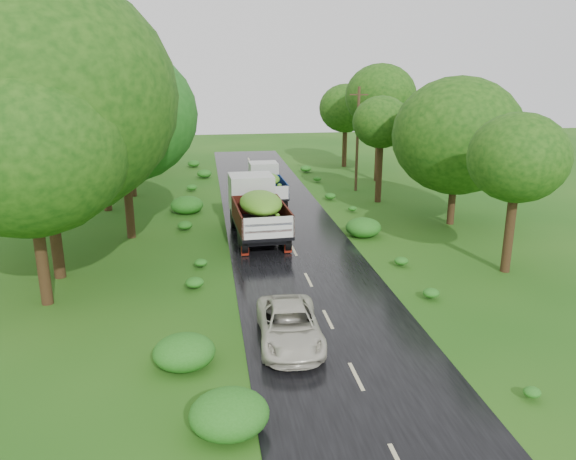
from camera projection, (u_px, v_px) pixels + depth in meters
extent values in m
plane|color=#16490F|center=(356.00, 377.00, 17.19)|extent=(120.00, 120.00, 0.00)
cube|color=black|center=(322.00, 308.00, 21.92)|extent=(6.50, 80.00, 0.02)
cube|color=#BFB78C|center=(356.00, 376.00, 17.19)|extent=(0.12, 1.60, 0.00)
cube|color=#BFB78C|center=(328.00, 319.00, 20.97)|extent=(0.12, 1.60, 0.00)
cube|color=#BFB78C|center=(308.00, 280.00, 24.76)|extent=(0.12, 1.60, 0.00)
cube|color=#BFB78C|center=(294.00, 251.00, 28.54)|extent=(0.12, 1.60, 0.00)
cube|color=#BFB78C|center=(283.00, 228.00, 32.33)|extent=(0.12, 1.60, 0.00)
cube|color=#BFB78C|center=(274.00, 211.00, 36.12)|extent=(0.12, 1.60, 0.00)
cube|color=#BFB78C|center=(267.00, 197.00, 39.90)|extent=(0.12, 1.60, 0.00)
cube|color=#BFB78C|center=(261.00, 185.00, 43.69)|extent=(0.12, 1.60, 0.00)
cube|color=#BFB78C|center=(257.00, 175.00, 47.47)|extent=(0.12, 1.60, 0.00)
cube|color=#BFB78C|center=(252.00, 166.00, 51.26)|extent=(0.12, 1.60, 0.00)
cube|color=#BFB78C|center=(249.00, 159.00, 55.05)|extent=(0.12, 1.60, 0.00)
cube|color=black|center=(258.00, 225.00, 30.49)|extent=(2.24, 6.39, 0.31)
cylinder|color=black|center=(234.00, 218.00, 32.48)|extent=(0.37, 1.13, 1.12)
cylinder|color=black|center=(271.00, 216.00, 32.89)|extent=(0.37, 1.13, 1.12)
cylinder|color=black|center=(241.00, 237.00, 28.99)|extent=(0.37, 1.13, 1.12)
cylinder|color=black|center=(282.00, 234.00, 29.40)|extent=(0.37, 1.13, 1.12)
cylinder|color=black|center=(244.00, 244.00, 27.92)|extent=(0.37, 1.13, 1.12)
cylinder|color=black|center=(287.00, 241.00, 28.33)|extent=(0.37, 1.13, 1.12)
cube|color=maroon|center=(245.00, 251.00, 27.63)|extent=(0.38, 0.06, 0.50)
cube|color=maroon|center=(288.00, 248.00, 28.04)|extent=(0.38, 0.06, 0.50)
cube|color=silver|center=(251.00, 193.00, 32.50)|extent=(2.57, 2.24, 2.13)
cube|color=black|center=(261.00, 227.00, 29.32)|extent=(2.81, 4.93, 0.18)
cube|color=#410E0B|center=(237.00, 216.00, 28.90)|extent=(0.33, 4.81, 1.06)
cube|color=#410E0B|center=(284.00, 214.00, 29.37)|extent=(0.33, 4.81, 1.06)
cube|color=#410E0B|center=(255.00, 204.00, 31.35)|extent=(2.57, 0.22, 1.06)
cube|color=silver|center=(268.00, 228.00, 26.92)|extent=(2.57, 0.22, 1.06)
ellipsoid|color=#388518|center=(261.00, 203.00, 28.94)|extent=(2.36, 4.14, 1.12)
cube|color=black|center=(267.00, 194.00, 38.31)|extent=(1.66, 5.04, 0.25)
cylinder|color=black|center=(252.00, 190.00, 39.92)|extent=(0.27, 0.89, 0.89)
cylinder|color=black|center=(276.00, 189.00, 40.21)|extent=(0.27, 0.89, 0.89)
cylinder|color=black|center=(257.00, 200.00, 37.13)|extent=(0.27, 0.89, 0.89)
cylinder|color=black|center=(283.00, 199.00, 37.42)|extent=(0.27, 0.89, 0.89)
cylinder|color=black|center=(259.00, 203.00, 36.28)|extent=(0.27, 0.89, 0.89)
cylinder|color=black|center=(285.00, 202.00, 36.57)|extent=(0.27, 0.89, 0.89)
cube|color=maroon|center=(259.00, 207.00, 36.05)|extent=(0.30, 0.04, 0.40)
cube|color=maroon|center=(286.00, 206.00, 36.34)|extent=(0.30, 0.04, 0.40)
cube|color=silver|center=(263.00, 174.00, 39.91)|extent=(2.00, 1.74, 1.69)
cube|color=black|center=(269.00, 194.00, 37.38)|extent=(2.14, 3.87, 0.14)
cube|color=navy|center=(255.00, 187.00, 37.07)|extent=(0.17, 3.82, 0.84)
cube|color=navy|center=(284.00, 186.00, 37.40)|extent=(0.17, 3.82, 0.84)
cube|color=navy|center=(265.00, 181.00, 39.00)|extent=(2.04, 0.12, 0.84)
cube|color=silver|center=(274.00, 193.00, 35.47)|extent=(2.04, 0.12, 0.84)
ellipsoid|color=#388518|center=(269.00, 179.00, 37.08)|extent=(1.80, 3.25, 0.89)
imported|color=beige|center=(289.00, 326.00, 19.09)|extent=(2.27, 4.57, 1.25)
cylinder|color=#382616|center=(357.00, 140.00, 40.74)|extent=(0.25, 0.25, 7.54)
cube|color=#382616|center=(359.00, 95.00, 39.81)|extent=(1.31, 0.37, 0.09)
cylinder|color=black|center=(36.00, 217.00, 21.33)|extent=(0.45, 0.45, 7.17)
ellipsoid|color=#113D0B|center=(27.00, 146.00, 20.55)|extent=(3.89, 3.89, 3.50)
cylinder|color=black|center=(48.00, 179.00, 23.81)|extent=(0.49, 0.49, 8.95)
ellipsoid|color=#113D0B|center=(38.00, 97.00, 22.83)|extent=(4.76, 4.76, 4.28)
cylinder|color=black|center=(126.00, 170.00, 29.66)|extent=(0.46, 0.46, 7.52)
ellipsoid|color=#113D0B|center=(121.00, 115.00, 28.83)|extent=(3.95, 3.95, 3.55)
cylinder|color=black|center=(102.00, 139.00, 34.98)|extent=(0.50, 0.50, 9.18)
ellipsoid|color=#113D0B|center=(96.00, 81.00, 33.97)|extent=(4.08, 4.08, 3.67)
cylinder|color=black|center=(130.00, 150.00, 39.16)|extent=(0.44, 0.44, 6.60)
ellipsoid|color=#113D0B|center=(127.00, 114.00, 38.43)|extent=(3.17, 3.17, 2.86)
cylinder|color=black|center=(110.00, 134.00, 44.79)|extent=(0.45, 0.45, 7.27)
ellipsoid|color=#113D0B|center=(106.00, 99.00, 43.99)|extent=(3.91, 3.91, 3.51)
cylinder|color=black|center=(141.00, 130.00, 48.95)|extent=(0.45, 0.45, 6.95)
ellipsoid|color=#113D0B|center=(139.00, 99.00, 48.19)|extent=(3.88, 3.88, 3.49)
cylinder|color=black|center=(512.00, 208.00, 24.94)|extent=(0.42, 0.42, 5.98)
ellipsoid|color=#1A5515|center=(518.00, 158.00, 24.28)|extent=(2.95, 2.95, 2.66)
cylinder|color=black|center=(454.00, 175.00, 32.45)|extent=(0.42, 0.42, 5.92)
ellipsoid|color=#1A5515|center=(458.00, 136.00, 31.80)|extent=(3.85, 3.85, 3.46)
cylinder|color=black|center=(380.00, 157.00, 37.62)|extent=(0.43, 0.43, 6.15)
ellipsoid|color=#1A5515|center=(381.00, 122.00, 36.94)|extent=(2.76, 2.76, 2.49)
cylinder|color=black|center=(379.00, 134.00, 44.12)|extent=(0.46, 0.46, 7.57)
ellipsoid|color=#1A5515|center=(381.00, 96.00, 43.29)|extent=(3.31, 3.31, 2.98)
cylinder|color=black|center=(345.00, 134.00, 50.51)|extent=(0.42, 0.42, 5.95)
ellipsoid|color=#1A5515|center=(346.00, 108.00, 49.85)|extent=(3.08, 3.08, 2.78)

